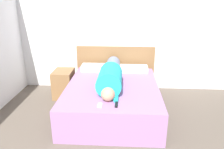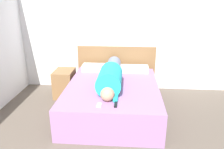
% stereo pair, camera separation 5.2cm
% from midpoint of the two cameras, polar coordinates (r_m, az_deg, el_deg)
% --- Properties ---
extents(wall_back, '(5.28, 0.06, 2.60)m').
position_cam_midpoint_polar(wall_back, '(4.67, 1.40, 11.72)').
color(wall_back, white).
rests_on(wall_back, ground_plane).
extents(bed, '(1.56, 1.94, 0.51)m').
position_cam_midpoint_polar(bed, '(3.87, 0.55, -6.30)').
color(bed, '#936699').
rests_on(bed, ground_plane).
extents(headboard, '(1.68, 0.04, 0.95)m').
position_cam_midpoint_polar(headboard, '(4.79, 1.43, 1.77)').
color(headboard, brown).
rests_on(headboard, ground_plane).
extents(nightstand, '(0.38, 0.49, 0.55)m').
position_cam_midpoint_polar(nightstand, '(4.57, -11.96, -2.25)').
color(nightstand, brown).
rests_on(nightstand, ground_plane).
extents(person_lying, '(0.39, 1.62, 0.39)m').
position_cam_midpoint_polar(person_lying, '(3.73, 0.13, -0.29)').
color(person_lying, tan).
rests_on(person_lying, bed).
extents(pillow_near_headboard, '(0.61, 0.28, 0.12)m').
position_cam_midpoint_polar(pillow_near_headboard, '(4.51, -3.52, 1.80)').
color(pillow_near_headboard, white).
rests_on(pillow_near_headboard, bed).
extents(pillow_second, '(0.58, 0.28, 0.11)m').
position_cam_midpoint_polar(pillow_second, '(4.47, 6.06, 1.49)').
color(pillow_second, white).
rests_on(pillow_second, bed).
extents(tv_remote, '(0.04, 0.15, 0.02)m').
position_cam_midpoint_polar(tv_remote, '(3.09, 1.46, -7.87)').
color(tv_remote, black).
rests_on(tv_remote, bed).
extents(cell_phone, '(0.06, 0.13, 0.01)m').
position_cam_midpoint_polar(cell_phone, '(3.09, -2.88, -8.00)').
color(cell_phone, '#B2B7BC').
rests_on(cell_phone, bed).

